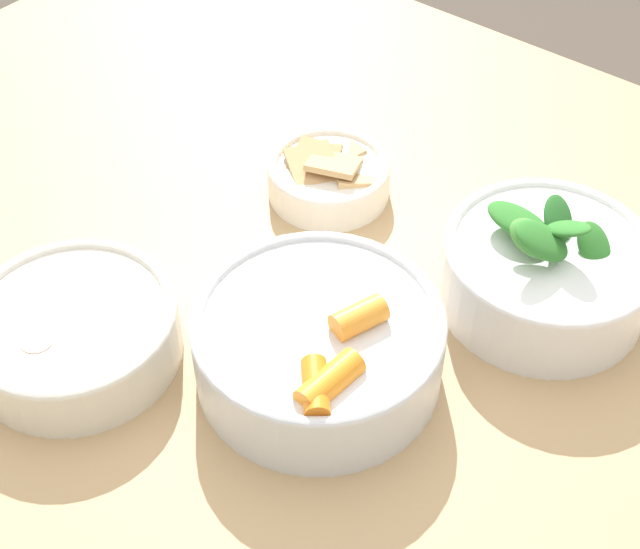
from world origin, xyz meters
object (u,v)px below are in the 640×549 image
object	(u,v)px
bowl_cookies	(328,175)
bowl_greens	(545,270)
bowl_carrots	(318,343)
bowl_beans_hotdog	(75,333)

from	to	relation	value
bowl_cookies	bowl_greens	bearing A→B (deg)	-179.65
bowl_greens	bowl_cookies	size ratio (longest dim) A/B	1.49
bowl_carrots	bowl_beans_hotdog	world-z (taller)	bowl_carrots
bowl_carrots	bowl_beans_hotdog	distance (m)	0.20
bowl_beans_hotdog	bowl_cookies	world-z (taller)	bowl_beans_hotdog
bowl_carrots	bowl_cookies	bearing A→B (deg)	-53.72
bowl_beans_hotdog	bowl_cookies	xyz separation A→B (m)	(-0.03, -0.29, -0.00)
bowl_greens	bowl_beans_hotdog	bearing A→B (deg)	47.59
bowl_carrots	bowl_beans_hotdog	xyz separation A→B (m)	(0.17, 0.11, -0.01)
bowl_greens	bowl_cookies	world-z (taller)	bowl_greens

